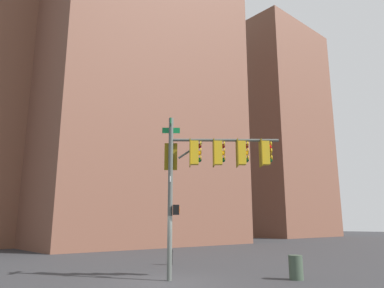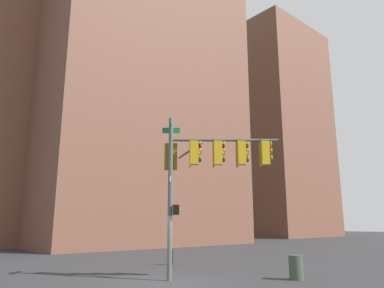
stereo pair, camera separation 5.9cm
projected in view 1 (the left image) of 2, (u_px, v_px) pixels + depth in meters
ground_plane at (163, 282)px, 13.94m from camera, size 200.00×200.00×0.00m
signal_pole_assembly at (207, 163)px, 15.32m from camera, size 3.92×3.56×6.66m
fire_hydrant at (171, 256)px, 19.87m from camera, size 0.34×0.26×0.87m
litter_bin at (296, 267)px, 14.60m from camera, size 0.56×0.56×0.95m
building_brick_nearside at (133, 70)px, 44.37m from camera, size 23.10×16.84×41.13m
building_brick_midblock at (61, 77)px, 46.19m from camera, size 21.83×14.89×41.01m
building_brick_farside at (274, 131)px, 68.45m from camera, size 17.32×15.14×38.52m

